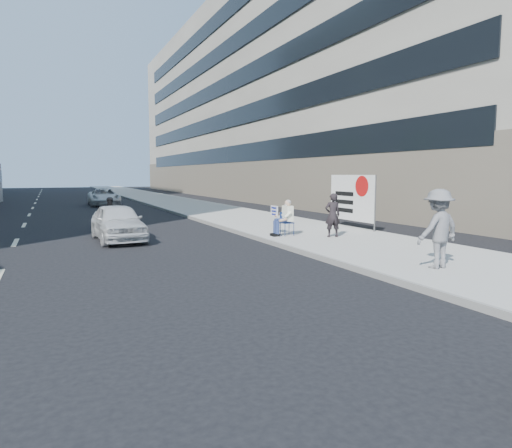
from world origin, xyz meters
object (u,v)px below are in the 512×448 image
jogger (438,229)px  motorcycle (111,216)px  pedestrian_woman (333,215)px  seated_protester (284,216)px  white_sedan_near (118,222)px  white_sedan_far (104,197)px  protest_banner (352,198)px

jogger → motorcycle: (-6.08, 11.87, -0.46)m
pedestrian_woman → motorcycle: pedestrian_woman is taller
jogger → motorcycle: 13.34m
seated_protester → white_sedan_near: bearing=158.1°
white_sedan_far → pedestrian_woman: bearing=-75.5°
motorcycle → white_sedan_far: bearing=81.1°
seated_protester → white_sedan_near: 6.00m
white_sedan_near → motorcycle: bearing=85.4°
jogger → white_sedan_far: bearing=-85.2°
motorcycle → pedestrian_woman: bearing=-46.5°
protest_banner → white_sedan_far: bearing=110.5°
white_sedan_far → white_sedan_near: bearing=-93.3°
motorcycle → seated_protester: bearing=-47.9°
seated_protester → pedestrian_woman: bearing=-36.5°
white_sedan_near → protest_banner: bearing=-9.4°
seated_protester → protest_banner: 3.95m
jogger → white_sedan_far: size_ratio=0.40×
jogger → motorcycle: size_ratio=0.92×
pedestrian_woman → white_sedan_far: 23.55m
seated_protester → white_sedan_far: (-4.02, 21.87, -0.22)m
motorcycle → jogger: bearing=-66.9°
seated_protester → white_sedan_near: seated_protester is taller
seated_protester → motorcycle: 7.56m
white_sedan_far → motorcycle: motorcycle is taller
jogger → white_sedan_far: (-4.65, 28.51, -0.44)m
protest_banner → white_sedan_far: size_ratio=0.65×
jogger → pedestrian_woman: (0.77, 5.59, -0.16)m
jogger → white_sedan_near: bearing=-59.5°
pedestrian_woman → protest_banner: bearing=-124.5°
white_sedan_near → motorcycle: motorcycle is taller
jogger → protest_banner: size_ratio=0.62×
jogger → pedestrian_woman: jogger is taller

